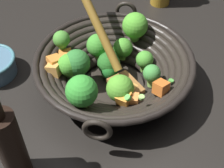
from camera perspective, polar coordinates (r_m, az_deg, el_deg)
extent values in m
plane|color=black|center=(0.73, 0.36, -0.41)|extent=(4.00, 4.00, 0.00)
cylinder|color=black|center=(0.73, 0.36, -0.15)|extent=(0.13, 0.13, 0.01)
torus|color=black|center=(0.72, 0.37, 0.61)|extent=(0.18, 0.18, 0.02)
torus|color=black|center=(0.71, 0.37, 1.11)|extent=(0.20, 0.20, 0.02)
torus|color=black|center=(0.71, 0.37, 1.61)|extent=(0.23, 0.23, 0.02)
torus|color=black|center=(0.70, 0.38, 2.12)|extent=(0.25, 0.25, 0.02)
torus|color=black|center=(0.69, 0.38, 2.65)|extent=(0.27, 0.27, 0.02)
torus|color=black|center=(0.69, 0.38, 3.18)|extent=(0.30, 0.30, 0.02)
torus|color=black|center=(0.68, 0.39, 3.72)|extent=(0.32, 0.32, 0.02)
torus|color=black|center=(0.68, 0.39, 4.27)|extent=(0.34, 0.34, 0.01)
torus|color=black|center=(0.82, 2.48, 12.67)|extent=(0.05, 0.04, 0.05)
torus|color=black|center=(0.56, -2.63, -8.13)|extent=(0.05, 0.04, 0.05)
cylinder|color=#65B440|center=(0.72, -0.58, 0.97)|extent=(0.02, 0.02, 0.02)
sphere|color=#1C6222|center=(0.71, -0.59, 2.27)|extent=(0.04, 0.04, 0.04)
cylinder|color=#7ABA4A|center=(0.77, 3.96, 8.33)|extent=(0.02, 0.02, 0.02)
sphere|color=#4FA32F|center=(0.75, 4.09, 10.27)|extent=(0.06, 0.06, 0.06)
cylinder|color=#6E9C3D|center=(0.76, -2.40, 4.98)|extent=(0.02, 0.02, 0.02)
sphere|color=green|center=(0.74, -2.47, 6.83)|extent=(0.05, 0.05, 0.05)
cylinder|color=#88B546|center=(0.70, -6.01, 1.72)|extent=(0.03, 0.03, 0.03)
sphere|color=#2E7631|center=(0.68, -6.22, 3.75)|extent=(0.06, 0.06, 0.06)
cylinder|color=#79B54D|center=(0.73, -0.57, 2.07)|extent=(0.02, 0.02, 0.01)
sphere|color=#266522|center=(0.71, -0.58, 3.67)|extent=(0.05, 0.05, 0.05)
cylinder|color=#78AE44|center=(0.76, 1.89, 4.88)|extent=(0.02, 0.02, 0.02)
sphere|color=#458D2C|center=(0.74, 1.94, 6.40)|extent=(0.05, 0.05, 0.05)
cylinder|color=#82BF47|center=(0.74, 5.64, 2.88)|extent=(0.02, 0.02, 0.02)
sphere|color=#479430|center=(0.72, 5.78, 4.32)|extent=(0.04, 0.04, 0.04)
cylinder|color=#65A24C|center=(0.70, -7.36, 1.64)|extent=(0.02, 0.02, 0.02)
sphere|color=green|center=(0.68, -7.59, 3.36)|extent=(0.05, 0.05, 0.05)
cylinder|color=#74C354|center=(0.67, 1.38, -2.57)|extent=(0.03, 0.03, 0.02)
sphere|color=#539E2E|center=(0.64, 1.43, -0.77)|extent=(0.06, 0.06, 0.06)
cylinder|color=#759D43|center=(0.61, -5.16, -3.22)|extent=(0.02, 0.03, 0.02)
sphere|color=green|center=(0.58, -5.36, -1.25)|extent=(0.06, 0.06, 0.06)
cylinder|color=#5BA343|center=(0.73, -8.67, 6.25)|extent=(0.02, 0.02, 0.02)
sphere|color=#488E33|center=(0.71, -8.89, 7.82)|extent=(0.04, 0.04, 0.04)
cylinder|color=#81AE4F|center=(0.68, 6.83, 0.39)|extent=(0.03, 0.02, 0.02)
sphere|color=#3F8C3D|center=(0.66, 7.02, 1.90)|extent=(0.04, 0.04, 0.04)
cube|color=orange|center=(0.64, 8.69, -0.59)|extent=(0.03, 0.03, 0.03)
cube|color=#DD994A|center=(0.68, -10.18, 2.51)|extent=(0.04, 0.04, 0.03)
cube|color=orange|center=(0.72, -8.05, 4.71)|extent=(0.04, 0.04, 0.03)
cube|color=orange|center=(0.64, 2.12, -2.59)|extent=(0.03, 0.03, 0.03)
cube|color=#C8863B|center=(0.68, 2.91, -1.16)|extent=(0.03, 0.03, 0.03)
cube|color=orange|center=(0.69, -10.10, 3.69)|extent=(0.03, 0.04, 0.03)
cube|color=orange|center=(0.64, 3.79, -2.69)|extent=(0.03, 0.03, 0.02)
cylinder|color=#6BC651|center=(0.75, 1.63, 7.05)|extent=(0.02, 0.02, 0.01)
cylinder|color=#99D166|center=(0.67, 0.79, -1.91)|extent=(0.02, 0.02, 0.01)
cylinder|color=#56B247|center=(0.62, 2.81, -2.42)|extent=(0.02, 0.02, 0.01)
cylinder|color=#99D166|center=(0.59, 5.23, -2.32)|extent=(0.01, 0.01, 0.01)
cylinder|color=#56B247|center=(0.65, 10.36, 0.57)|extent=(0.01, 0.01, 0.01)
cube|color=brown|center=(0.68, 2.42, -0.28)|extent=(0.08, 0.07, 0.01)
cylinder|color=olive|center=(0.69, -3.87, 13.03)|extent=(0.22, 0.08, 0.20)
cylinder|color=black|center=(0.57, -17.43, -10.49)|extent=(0.05, 0.05, 0.16)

